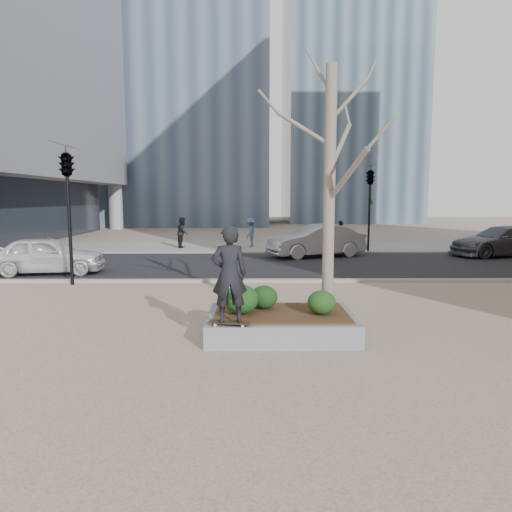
{
  "coord_description": "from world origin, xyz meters",
  "views": [
    {
      "loc": [
        0.41,
        -9.17,
        2.83
      ],
      "look_at": [
        0.5,
        2.0,
        1.4
      ],
      "focal_mm": 32.0,
      "sensor_mm": 36.0,
      "label": 1
    }
  ],
  "objects_px": {
    "police_car": "(47,255)",
    "skateboard": "(230,324)",
    "skateboarder": "(229,274)",
    "planter": "(281,324)"
  },
  "relations": [
    {
      "from": "police_car",
      "to": "skateboard",
      "type": "bearing_deg",
      "value": -147.33
    },
    {
      "from": "skateboard",
      "to": "skateboarder",
      "type": "height_order",
      "value": "skateboarder"
    },
    {
      "from": "planter",
      "to": "skateboarder",
      "type": "xyz_separation_m",
      "value": [
        -1.02,
        -0.88,
        1.2
      ]
    },
    {
      "from": "skateboard",
      "to": "police_car",
      "type": "relative_size",
      "value": 0.19
    },
    {
      "from": "planter",
      "to": "skateboarder",
      "type": "relative_size",
      "value": 1.66
    },
    {
      "from": "police_car",
      "to": "planter",
      "type": "bearing_deg",
      "value": -140.47
    },
    {
      "from": "skateboarder",
      "to": "planter",
      "type": "bearing_deg",
      "value": -146.56
    },
    {
      "from": "skateboard",
      "to": "police_car",
      "type": "bearing_deg",
      "value": 140.42
    },
    {
      "from": "planter",
      "to": "skateboard",
      "type": "bearing_deg",
      "value": -139.11
    },
    {
      "from": "planter",
      "to": "police_car",
      "type": "xyz_separation_m",
      "value": [
        -8.22,
        7.67,
        0.49
      ]
    }
  ]
}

